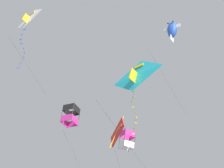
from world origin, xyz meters
TOP-DOWN VIEW (x-y plane):
  - kite_fish_near_right at (-6.50, -6.88)m, footprint 3.40×2.95m
  - kite_box_upper_right at (2.15, -3.86)m, footprint 2.27×1.83m
  - kite_box_highest at (-2.57, -4.23)m, footprint 1.76×1.61m
  - kite_delta_near_left at (1.33, 5.75)m, footprint 2.84×2.25m
  - kite_diamond_mid_left at (-3.64, 2.53)m, footprint 1.33×1.73m
  - kite_delta_far_centre at (-4.90, 2.48)m, footprint 4.55×3.68m

SIDE VIEW (x-z plane):
  - kite_diamond_mid_left at x=-3.64m, z-range 21.30..23.53m
  - kite_box_highest at x=-2.57m, z-range 21.18..26.77m
  - kite_delta_far_centre at x=-4.90m, z-range 21.90..30.24m
  - kite_box_upper_right at x=2.15m, z-range 23.35..29.46m
  - kite_delta_near_left at x=1.33m, z-range 26.73..32.10m
  - kite_fish_near_right at x=-6.50m, z-range 30.81..39.67m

